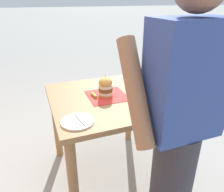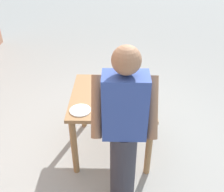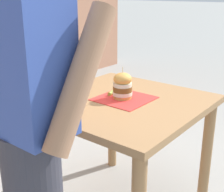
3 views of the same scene
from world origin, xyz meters
name	(u,v)px [view 1 (image 1 of 3)]	position (x,y,z in m)	size (l,w,h in m)	color
ground_plane	(108,170)	(0.00, 0.00, 0.00)	(80.00, 80.00, 0.00)	#9E9E99
patio_table	(108,111)	(0.00, 0.00, 0.65)	(0.92, 0.94, 0.79)	#9E7247
serving_paper	(107,96)	(0.00, -0.02, 0.79)	(0.31, 0.31, 0.00)	red
sandwich	(106,87)	(0.01, -0.02, 0.87)	(0.12, 0.12, 0.19)	gold
pickle_spear	(94,95)	(0.10, -0.04, 0.80)	(0.02, 0.02, 0.09)	#8EA83D
side_plate_with_forks	(77,121)	(0.32, 0.31, 0.79)	(0.22, 0.22, 0.02)	white
diner_across_table	(178,133)	(-0.12, 0.76, 0.88)	(0.55, 0.35, 1.69)	#33333D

